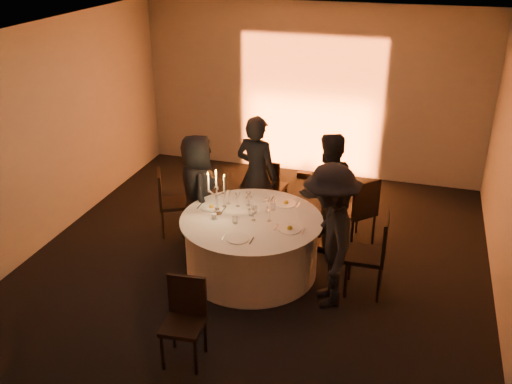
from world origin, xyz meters
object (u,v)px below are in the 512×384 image
(chair_left, at_px, (169,199))
(chair_back_left, at_px, (269,184))
(banquet_table, at_px, (251,245))
(candelabra, at_px, (217,199))
(chair_back_right, at_px, (360,208))
(guest_back_left, at_px, (257,175))
(chair_right, at_px, (374,250))
(guest_back_right, at_px, (327,193))
(guest_left, at_px, (198,190))
(chair_front, at_px, (185,315))
(coffee_cup, at_px, (214,216))
(guest_right, at_px, (330,237))

(chair_left, xyz_separation_m, chair_back_left, (1.24, 0.95, -0.02))
(banquet_table, xyz_separation_m, candelabra, (-0.45, -0.02, 0.60))
(chair_back_right, bearing_deg, guest_back_left, -45.50)
(chair_right, xyz_separation_m, guest_back_right, (-0.74, 0.91, 0.25))
(banquet_table, xyz_separation_m, guest_back_right, (0.79, 0.88, 0.46))
(chair_left, height_order, guest_left, guest_left)
(chair_front, relative_size, guest_back_right, 0.55)
(guest_back_left, height_order, guest_back_right, guest_back_left)
(chair_right, xyz_separation_m, guest_left, (-2.47, 0.55, 0.21))
(chair_front, bearing_deg, chair_back_right, 58.87)
(chair_back_left, xyz_separation_m, guest_left, (-0.73, -1.07, 0.27))
(chair_back_left, relative_size, guest_left, 0.59)
(chair_left, bearing_deg, coffee_cup, -154.19)
(chair_left, xyz_separation_m, chair_back_right, (2.68, 0.46, 0.02))
(chair_left, height_order, guest_right, guest_right)
(guest_left, bearing_deg, chair_right, -132.01)
(chair_right, height_order, coffee_cup, chair_right)
(chair_front, distance_m, candelabra, 1.81)
(guest_back_left, bearing_deg, guest_right, 145.23)
(chair_back_right, relative_size, chair_front, 1.09)
(banquet_table, distance_m, chair_left, 1.59)
(chair_back_left, relative_size, candelabra, 1.49)
(chair_back_left, relative_size, coffee_cup, 8.53)
(chair_right, bearing_deg, banquet_table, -92.05)
(chair_front, xyz_separation_m, guest_right, (1.22, 1.38, 0.36))
(banquet_table, bearing_deg, chair_back_right, 41.89)
(guest_back_left, distance_m, guest_right, 1.97)
(chair_back_left, xyz_separation_m, chair_right, (1.74, -1.62, 0.07))
(chair_front, relative_size, guest_left, 0.58)
(chair_left, relative_size, guest_left, 0.61)
(guest_right, bearing_deg, guest_back_right, 172.69)
(chair_back_left, bearing_deg, chair_left, 44.15)
(chair_left, height_order, chair_back_left, chair_left)
(chair_right, relative_size, guest_back_left, 0.60)
(chair_right, bearing_deg, guest_left, -103.71)
(chair_left, relative_size, chair_front, 1.05)
(chair_left, relative_size, candelabra, 1.54)
(chair_back_left, bearing_deg, coffee_cup, 88.68)
(chair_left, bearing_deg, guest_left, -129.37)
(guest_back_right, bearing_deg, coffee_cup, -2.95)
(chair_back_left, xyz_separation_m, guest_back_left, (-0.06, -0.48, 0.35))
(coffee_cup, bearing_deg, guest_right, -8.80)
(guest_left, xyz_separation_m, guest_right, (1.99, -0.89, 0.08))
(guest_right, xyz_separation_m, coffee_cup, (-1.50, 0.23, -0.08))
(chair_right, relative_size, guest_right, 0.59)
(banquet_table, xyz_separation_m, chair_left, (-1.45, 0.65, 0.16))
(guest_back_left, relative_size, guest_right, 1.00)
(banquet_table, distance_m, candelabra, 0.75)
(chair_right, height_order, guest_left, guest_left)
(banquet_table, distance_m, coffee_cup, 0.63)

